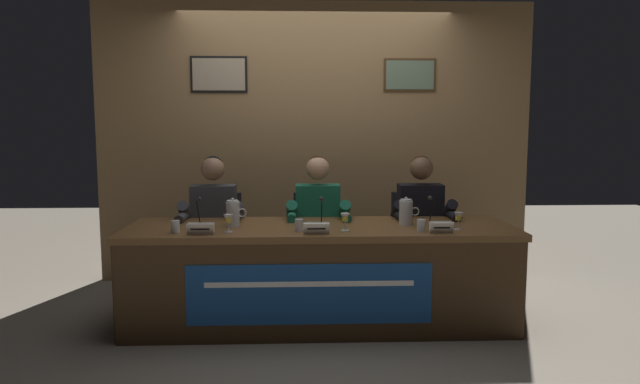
% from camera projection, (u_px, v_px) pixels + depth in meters
% --- Properties ---
extents(ground_plane, '(12.00, 12.00, 0.00)m').
position_uv_depth(ground_plane, '(320.00, 322.00, 4.35)').
color(ground_plane, gray).
extents(wall_back_panelled, '(4.04, 0.14, 2.60)m').
position_uv_depth(wall_back_panelled, '(315.00, 143.00, 5.46)').
color(wall_back_panelled, '#937047').
rests_on(wall_back_panelled, ground_plane).
extents(conference_table, '(2.84, 0.85, 0.74)m').
position_uv_depth(conference_table, '(320.00, 260.00, 4.19)').
color(conference_table, brown).
rests_on(conference_table, ground_plane).
extents(chair_left, '(0.44, 0.44, 0.90)m').
position_uv_depth(chair_left, '(217.00, 249.00, 4.87)').
color(chair_left, black).
rests_on(chair_left, ground_plane).
extents(panelist_left, '(0.51, 0.48, 1.23)m').
position_uv_depth(panelist_left, '(213.00, 220.00, 4.64)').
color(panelist_left, black).
rests_on(panelist_left, ground_plane).
extents(nameplate_left, '(0.18, 0.06, 0.08)m').
position_uv_depth(nameplate_left, '(200.00, 229.00, 3.92)').
color(nameplate_left, white).
rests_on(nameplate_left, conference_table).
extents(juice_glass_left, '(0.06, 0.06, 0.12)m').
position_uv_depth(juice_glass_left, '(228.00, 220.00, 4.00)').
color(juice_glass_left, white).
rests_on(juice_glass_left, conference_table).
extents(water_cup_left, '(0.06, 0.06, 0.08)m').
position_uv_depth(water_cup_left, '(175.00, 227.00, 3.99)').
color(water_cup_left, silver).
rests_on(water_cup_left, conference_table).
extents(microphone_left, '(0.06, 0.17, 0.22)m').
position_uv_depth(microphone_left, '(198.00, 218.00, 4.17)').
color(microphone_left, black).
rests_on(microphone_left, conference_table).
extents(chair_center, '(0.44, 0.44, 0.90)m').
position_uv_depth(chair_center, '(317.00, 248.00, 4.90)').
color(chair_center, black).
rests_on(chair_center, ground_plane).
extents(panelist_center, '(0.51, 0.48, 1.23)m').
position_uv_depth(panelist_center, '(318.00, 220.00, 4.67)').
color(panelist_center, black).
rests_on(panelist_center, ground_plane).
extents(nameplate_center, '(0.18, 0.06, 0.08)m').
position_uv_depth(nameplate_center, '(316.00, 228.00, 3.94)').
color(nameplate_center, white).
rests_on(nameplate_center, conference_table).
extents(juice_glass_center, '(0.06, 0.06, 0.12)m').
position_uv_depth(juice_glass_center, '(345.00, 219.00, 4.06)').
color(juice_glass_center, white).
rests_on(juice_glass_center, conference_table).
extents(water_cup_center, '(0.06, 0.06, 0.08)m').
position_uv_depth(water_cup_center, '(299.00, 226.00, 4.05)').
color(water_cup_center, silver).
rests_on(water_cup_center, conference_table).
extents(microphone_center, '(0.06, 0.17, 0.22)m').
position_uv_depth(microphone_center, '(322.00, 218.00, 4.17)').
color(microphone_center, black).
rests_on(microphone_center, conference_table).
extents(chair_right, '(0.44, 0.44, 0.90)m').
position_uv_depth(chair_right, '(416.00, 247.00, 4.94)').
color(chair_right, black).
rests_on(chair_right, ground_plane).
extents(panelist_right, '(0.51, 0.48, 1.23)m').
position_uv_depth(panelist_right, '(422.00, 219.00, 4.70)').
color(panelist_right, black).
rests_on(panelist_right, ground_plane).
extents(nameplate_right, '(0.16, 0.06, 0.08)m').
position_uv_depth(nameplate_right, '(441.00, 227.00, 3.98)').
color(nameplate_right, white).
rests_on(nameplate_right, conference_table).
extents(juice_glass_right, '(0.06, 0.06, 0.12)m').
position_uv_depth(juice_glass_right, '(459.00, 218.00, 4.10)').
color(juice_glass_right, white).
rests_on(juice_glass_right, conference_table).
extents(water_cup_right, '(0.06, 0.06, 0.08)m').
position_uv_depth(water_cup_right, '(421.00, 226.00, 4.04)').
color(water_cup_right, silver).
rests_on(water_cup_right, conference_table).
extents(microphone_right, '(0.06, 0.17, 0.22)m').
position_uv_depth(microphone_right, '(432.00, 217.00, 4.22)').
color(microphone_right, black).
rests_on(microphone_right, conference_table).
extents(water_pitcher_left_side, '(0.15, 0.10, 0.21)m').
position_uv_depth(water_pitcher_left_side, '(233.00, 213.00, 4.23)').
color(water_pitcher_left_side, silver).
rests_on(water_pitcher_left_side, conference_table).
extents(water_pitcher_right_side, '(0.15, 0.10, 0.21)m').
position_uv_depth(water_pitcher_right_side, '(406.00, 212.00, 4.29)').
color(water_pitcher_right_side, silver).
rests_on(water_pitcher_right_side, conference_table).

